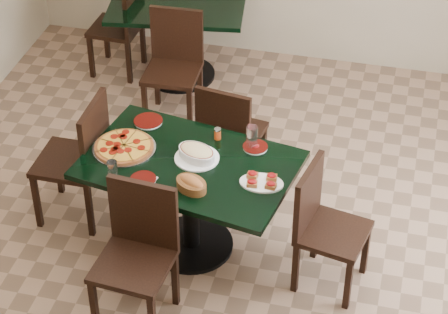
% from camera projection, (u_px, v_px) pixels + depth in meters
% --- Properties ---
extents(floor, '(5.50, 5.50, 0.00)m').
position_uv_depth(floor, '(225.00, 247.00, 6.20)').
color(floor, '#8B6A50').
rests_on(floor, ground).
extents(room_shell, '(5.50, 5.50, 5.50)m').
position_uv_depth(room_shell, '(410.00, 5.00, 6.63)').
color(room_shell, white).
rests_on(room_shell, floor).
extents(main_table, '(1.52, 1.12, 0.75)m').
position_uv_depth(main_table, '(190.00, 184.00, 5.87)').
color(main_table, black).
rests_on(main_table, floor).
extents(back_table, '(1.28, 1.01, 0.75)m').
position_uv_depth(back_table, '(179.00, 25.00, 7.71)').
color(back_table, black).
rests_on(back_table, floor).
extents(chair_far, '(0.49, 0.49, 0.91)m').
position_uv_depth(chair_far, '(229.00, 131.00, 6.46)').
color(chair_far, black).
rests_on(chair_far, floor).
extents(chair_near, '(0.49, 0.49, 0.97)m').
position_uv_depth(chair_near, '(138.00, 246.00, 5.42)').
color(chair_near, black).
rests_on(chair_near, floor).
extents(chair_right, '(0.50, 0.50, 0.91)m').
position_uv_depth(chair_right, '(322.00, 221.00, 5.66)').
color(chair_right, black).
rests_on(chair_right, floor).
extents(chair_left, '(0.46, 0.46, 0.99)m').
position_uv_depth(chair_left, '(81.00, 154.00, 6.15)').
color(chair_left, black).
rests_on(chair_left, floor).
extents(back_chair_near, '(0.46, 0.46, 0.95)m').
position_uv_depth(back_chair_near, '(174.00, 59.00, 7.23)').
color(back_chair_near, black).
rests_on(back_chair_near, floor).
extents(back_chair_left, '(0.44, 0.44, 0.91)m').
position_uv_depth(back_chair_left, '(124.00, 22.00, 7.79)').
color(back_chair_left, black).
rests_on(back_chair_left, floor).
extents(pepperoni_pizza, '(0.43, 0.43, 0.04)m').
position_uv_depth(pepperoni_pizza, '(124.00, 147.00, 5.87)').
color(pepperoni_pizza, '#B3B3BA').
rests_on(pepperoni_pizza, main_table).
extents(lasagna_casserole, '(0.32, 0.30, 0.09)m').
position_uv_depth(lasagna_casserole, '(197.00, 153.00, 5.76)').
color(lasagna_casserole, white).
rests_on(lasagna_casserole, main_table).
extents(bread_basket, '(0.27, 0.24, 0.09)m').
position_uv_depth(bread_basket, '(191.00, 184.00, 5.52)').
color(bread_basket, brown).
rests_on(bread_basket, main_table).
extents(bruschetta_platter, '(0.29, 0.20, 0.05)m').
position_uv_depth(bruschetta_platter, '(262.00, 181.00, 5.57)').
color(bruschetta_platter, white).
rests_on(bruschetta_platter, main_table).
extents(side_plate_near, '(0.17, 0.17, 0.02)m').
position_uv_depth(side_plate_near, '(143.00, 179.00, 5.61)').
color(side_plate_near, white).
rests_on(side_plate_near, main_table).
extents(side_plate_far_r, '(0.17, 0.17, 0.03)m').
position_uv_depth(side_plate_far_r, '(255.00, 147.00, 5.88)').
color(side_plate_far_r, white).
rests_on(side_plate_far_r, main_table).
extents(side_plate_far_l, '(0.20, 0.20, 0.02)m').
position_uv_depth(side_plate_far_l, '(148.00, 121.00, 6.13)').
color(side_plate_far_l, white).
rests_on(side_plate_far_l, main_table).
extents(napkin_setting, '(0.18, 0.18, 0.01)m').
position_uv_depth(napkin_setting, '(143.00, 181.00, 5.60)').
color(napkin_setting, white).
rests_on(napkin_setting, main_table).
extents(water_glass_a, '(0.08, 0.08, 0.16)m').
position_uv_depth(water_glass_a, '(252.00, 137.00, 5.85)').
color(water_glass_a, silver).
rests_on(water_glass_a, main_table).
extents(water_glass_b, '(0.07, 0.07, 0.15)m').
position_uv_depth(water_glass_b, '(113.00, 171.00, 5.57)').
color(water_glass_b, silver).
rests_on(water_glass_b, main_table).
extents(pepper_shaker, '(0.05, 0.05, 0.08)m').
position_uv_depth(pepper_shaker, '(218.00, 134.00, 5.95)').
color(pepper_shaker, '#C83F15').
rests_on(pepper_shaker, main_table).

